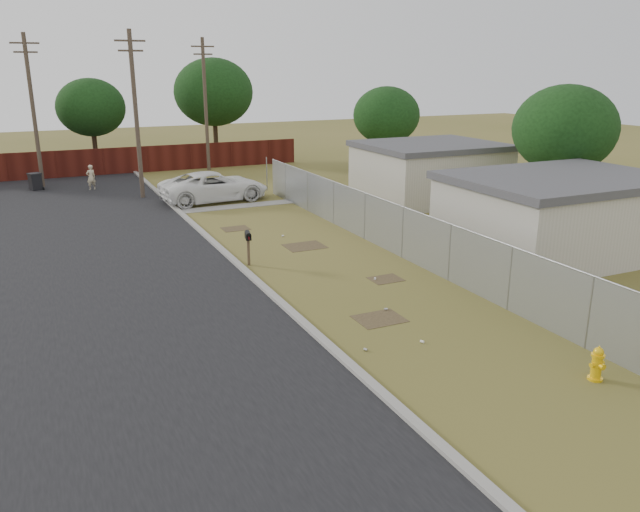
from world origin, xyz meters
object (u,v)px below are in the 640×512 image
fire_hydrant (597,364)px  pedestrian (91,177)px  trash_bin (35,181)px  mailbox (248,239)px  pickup_truck (214,186)px

fire_hydrant → pedestrian: pedestrian is taller
fire_hydrant → trash_bin: trash_bin is taller
mailbox → pedestrian: pedestrian is taller
pickup_truck → trash_bin: size_ratio=5.70×
mailbox → trash_bin: bearing=109.3°
mailbox → trash_bin: 20.57m
fire_hydrant → mailbox: (-4.56, 11.93, 0.62)m
mailbox → pickup_truck: bearing=80.2°
mailbox → pickup_truck: size_ratio=0.22×
pickup_truck → pedestrian: pickup_truck is taller
pedestrian → fire_hydrant: bearing=87.8°
fire_hydrant → pedestrian: size_ratio=0.58×
fire_hydrant → trash_bin: bearing=109.9°
pickup_truck → trash_bin: 11.66m
mailbox → trash_bin: mailbox is taller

